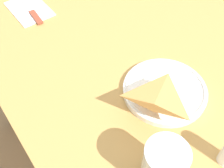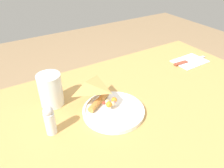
% 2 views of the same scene
% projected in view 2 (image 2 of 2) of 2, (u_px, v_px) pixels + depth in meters
% --- Properties ---
extents(dining_table, '(1.16, 0.88, 0.73)m').
position_uv_depth(dining_table, '(153.00, 127.00, 0.87)').
color(dining_table, tan).
rests_on(dining_table, ground_plane).
extents(plate_pizza, '(0.23, 0.23, 0.05)m').
position_uv_depth(plate_pizza, '(113.00, 109.00, 0.79)').
color(plate_pizza, white).
rests_on(plate_pizza, dining_table).
extents(milk_glass, '(0.09, 0.09, 0.13)m').
position_uv_depth(milk_glass, '(51.00, 91.00, 0.81)').
color(milk_glass, white).
rests_on(milk_glass, dining_table).
extents(napkin_folded, '(0.18, 0.12, 0.00)m').
position_uv_depth(napkin_folded, '(190.00, 61.00, 1.14)').
color(napkin_folded, silver).
rests_on(napkin_folded, dining_table).
extents(butter_knife, '(0.21, 0.03, 0.01)m').
position_uv_depth(butter_knife, '(188.00, 61.00, 1.14)').
color(butter_knife, '#99422D').
rests_on(butter_knife, napkin_folded).
extents(salt_shaker, '(0.03, 0.03, 0.11)m').
position_uv_depth(salt_shaker, '(50.00, 120.00, 0.69)').
color(salt_shaker, white).
rests_on(salt_shaker, dining_table).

